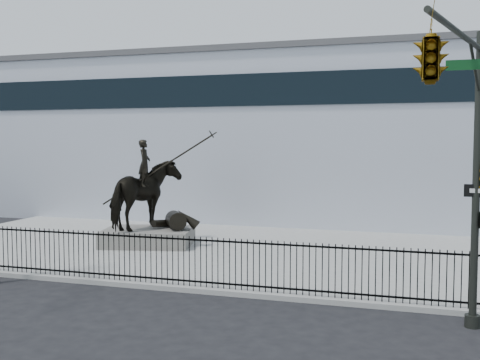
# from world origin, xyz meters

# --- Properties ---
(ground) EXTENTS (120.00, 120.00, 0.00)m
(ground) POSITION_xyz_m (0.00, 0.00, 0.00)
(ground) COLOR black
(ground) RESTS_ON ground
(plaza) EXTENTS (30.00, 12.00, 0.15)m
(plaza) POSITION_xyz_m (0.00, 7.00, 0.07)
(plaza) COLOR gray
(plaza) RESTS_ON ground
(building) EXTENTS (44.00, 14.00, 9.00)m
(building) POSITION_xyz_m (0.00, 20.00, 4.50)
(building) COLOR silver
(building) RESTS_ON ground
(picket_fence) EXTENTS (22.10, 0.10, 1.50)m
(picket_fence) POSITION_xyz_m (0.00, 1.25, 0.90)
(picket_fence) COLOR black
(picket_fence) RESTS_ON plaza
(statue_plinth) EXTENTS (4.03, 3.18, 0.67)m
(statue_plinth) POSITION_xyz_m (-4.88, 6.85, 0.49)
(statue_plinth) COLOR #5D5A55
(statue_plinth) RESTS_ON plaza
(equestrian_statue) EXTENTS (4.50, 3.29, 3.89)m
(equestrian_statue) POSITION_xyz_m (-4.81, 6.87, 2.23)
(equestrian_statue) COLOR black
(equestrian_statue) RESTS_ON statue_plinth
(traffic_signal_right) EXTENTS (2.17, 6.86, 7.00)m
(traffic_signal_right) POSITION_xyz_m (6.47, -2.00, 4.85)
(traffic_signal_right) COLOR black
(traffic_signal_right) RESTS_ON ground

